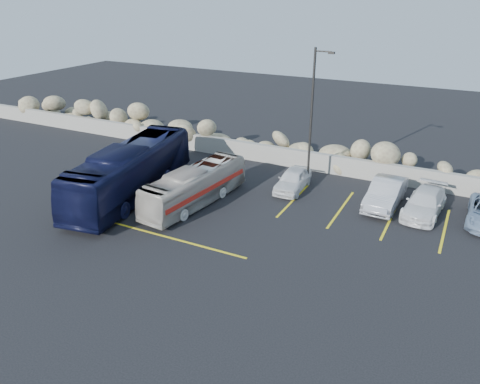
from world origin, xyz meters
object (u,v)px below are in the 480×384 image
at_px(vintage_bus, 195,186).
at_px(car_c, 425,203).
at_px(car_b, 386,193).
at_px(tour_coach, 131,171).
at_px(lamppost, 312,115).
at_px(car_a, 293,180).

bearing_deg(vintage_bus, car_c, 27.22).
xyz_separation_m(vintage_bus, car_b, (9.32, 4.47, -0.31)).
bearing_deg(car_b, tour_coach, -156.81).
relative_size(lamppost, car_c, 1.88).
height_order(vintage_bus, car_a, vintage_bus).
relative_size(tour_coach, car_a, 2.92).
bearing_deg(car_c, car_b, -178.38).
relative_size(car_b, car_c, 1.04).
distance_m(tour_coach, car_c, 16.00).
xyz_separation_m(vintage_bus, tour_coach, (-3.84, -0.61, 0.44)).
distance_m(lamppost, car_b, 5.99).
distance_m(vintage_bus, car_c, 12.17).
bearing_deg(tour_coach, car_b, 12.05).
bearing_deg(car_c, lamppost, 175.63).
distance_m(lamppost, vintage_bus, 7.84).
bearing_deg(car_a, lamppost, 61.40).
height_order(tour_coach, car_c, tour_coach).
bearing_deg(lamppost, car_a, -116.09).
distance_m(lamppost, car_a, 3.90).
distance_m(lamppost, car_c, 7.76).
xyz_separation_m(lamppost, car_c, (6.74, -1.08, -3.68)).
relative_size(car_a, car_b, 0.83).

